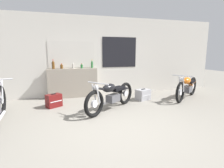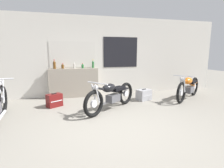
% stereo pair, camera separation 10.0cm
% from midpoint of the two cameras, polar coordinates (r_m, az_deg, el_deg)
% --- Properties ---
extents(ground_plane, '(24.00, 24.00, 0.00)m').
position_cam_midpoint_polar(ground_plane, '(3.58, 2.01, -15.07)').
color(ground_plane, gray).
extents(wall_back, '(10.00, 0.07, 2.80)m').
position_cam_midpoint_polar(wall_back, '(6.36, -7.02, 8.94)').
color(wall_back, silver).
rests_on(wall_back, ground_plane).
extents(sill_counter, '(1.66, 0.28, 1.00)m').
position_cam_midpoint_polar(sill_counter, '(6.19, -13.07, 0.35)').
color(sill_counter, gray).
rests_on(sill_counter, ground_plane).
extents(bottle_leftmost, '(0.09, 0.09, 0.30)m').
position_cam_midpoint_polar(bottle_leftmost, '(6.09, -19.09, 5.95)').
color(bottle_leftmost, '#5B3814').
rests_on(bottle_leftmost, sill_counter).
extents(bottle_left_center, '(0.09, 0.09, 0.17)m').
position_cam_midpoint_polar(bottle_left_center, '(6.10, -16.59, 5.53)').
color(bottle_left_center, '#5B3814').
rests_on(bottle_left_center, sill_counter).
extents(bottle_center, '(0.07, 0.07, 0.20)m').
position_cam_midpoint_polar(bottle_center, '(6.12, -13.02, 5.82)').
color(bottle_center, '#B7B2A8').
rests_on(bottle_center, sill_counter).
extents(bottle_right_center, '(0.08, 0.08, 0.17)m').
position_cam_midpoint_polar(bottle_right_center, '(6.10, -10.34, 5.77)').
color(bottle_right_center, '#23662D').
rests_on(bottle_right_center, sill_counter).
extents(bottle_rightmost, '(0.07, 0.07, 0.29)m').
position_cam_midpoint_polar(bottle_rightmost, '(6.22, -7.01, 6.42)').
color(bottle_rightmost, '#23662D').
rests_on(bottle_rightmost, sill_counter).
extents(motorcycle_black, '(1.68, 1.31, 0.82)m').
position_cam_midpoint_polar(motorcycle_black, '(4.70, -0.76, -3.68)').
color(motorcycle_black, black).
rests_on(motorcycle_black, ground_plane).
extents(motorcycle_orange, '(1.69, 1.19, 0.84)m').
position_cam_midpoint_polar(motorcycle_orange, '(6.35, 22.89, -0.77)').
color(motorcycle_orange, black).
rests_on(motorcycle_orange, ground_plane).
extents(hard_case_silver, '(0.53, 0.45, 0.37)m').
position_cam_midpoint_polar(hard_case_silver, '(5.84, 9.62, -3.42)').
color(hard_case_silver, '#9E9EA3').
rests_on(hard_case_silver, ground_plane).
extents(hard_case_darkred, '(0.48, 0.42, 0.39)m').
position_cam_midpoint_polar(hard_case_darkred, '(5.27, -18.97, -5.16)').
color(hard_case_darkred, maroon).
rests_on(hard_case_darkred, ground_plane).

